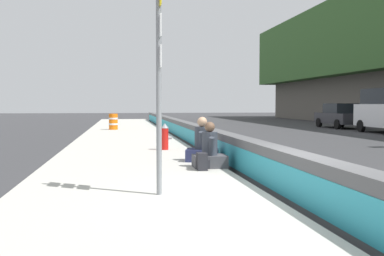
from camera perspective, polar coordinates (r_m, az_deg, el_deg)
name	(u,v)px	position (r m, az deg, el deg)	size (l,w,h in m)	color
ground_plane	(300,205)	(7.88, 13.27, -9.24)	(160.00, 160.00, 0.00)	#353538
sidewalk_strip	(139,206)	(7.31, -6.63, -9.58)	(80.00, 4.40, 0.14)	#B5B2A8
jersey_barrier	(300,179)	(7.80, 13.28, -6.20)	(76.00, 0.45, 0.85)	#545456
route_sign_post	(159,69)	(7.68, -4.10, 7.27)	(0.44, 0.09, 3.60)	gray
fire_hydrant	(165,136)	(15.29, -3.40, -1.04)	(0.26, 0.46, 0.88)	red
seated_person_foreground	(210,153)	(11.05, 2.21, -3.13)	(0.70, 0.79, 1.10)	#424247
seated_person_middle	(202,147)	(12.27, 1.27, -2.40)	(0.90, 0.99, 1.18)	#23284C
backpack	(202,162)	(10.58, 1.30, -4.21)	(0.32, 0.28, 0.40)	#232328
construction_barrel	(113,122)	(27.73, -9.75, 0.79)	(0.54, 0.54, 0.95)	orange
parked_car_midline	(340,116)	(33.39, 17.90, 1.47)	(4.50, 1.96, 1.71)	#28282D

